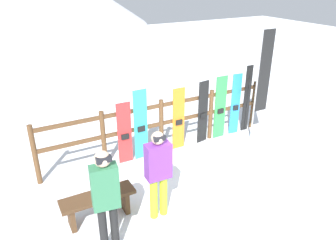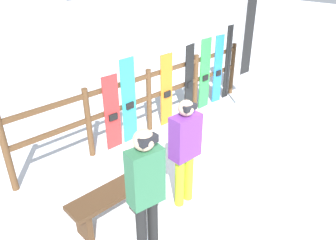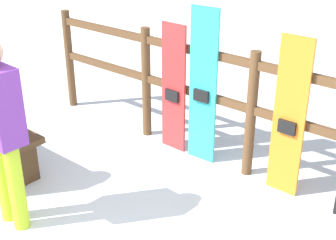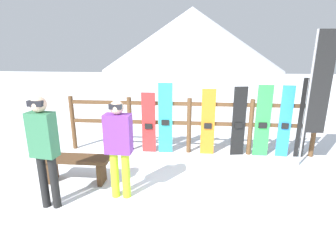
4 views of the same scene
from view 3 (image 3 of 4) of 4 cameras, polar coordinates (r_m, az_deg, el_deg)
fence at (r=4.40m, az=10.18°, el=1.89°), size 5.45×0.10×1.25m
person_purple at (r=3.76m, az=-19.81°, el=-0.36°), size 0.41×0.24×1.57m
snowboard_red at (r=4.85m, az=0.67°, el=3.77°), size 0.31×0.06×1.37m
snowboard_cyan at (r=4.60m, az=4.28°, el=3.91°), size 0.31×0.07×1.58m
snowboard_orange at (r=4.18m, az=14.54°, el=0.10°), size 0.30×0.05×1.47m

